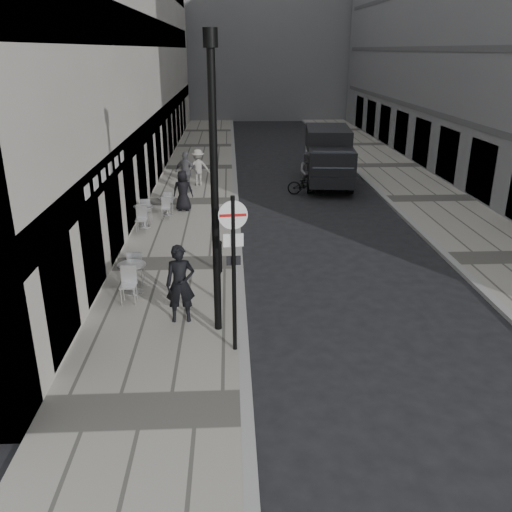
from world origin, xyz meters
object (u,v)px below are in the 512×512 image
Objects in this scene: sign_post at (234,255)px; lamppost at (214,176)px; walking_man at (180,284)px; panel_van at (328,154)px; cyclist at (308,178)px.

sign_post is 1.85m from lamppost.
lamppost reaches higher than walking_man.
lamppost is 16.79m from panel_van.
sign_post is at bearing -95.99° from cyclist.
panel_van is (5.42, 15.71, -2.38)m from lamppost.
lamppost reaches higher than panel_van.
sign_post is (1.33, -1.50, 1.32)m from walking_man.
walking_man is 2.40m from sign_post.
panel_van is (5.02, 16.72, -0.88)m from sign_post.
panel_van is 2.75m from cyclist.
sign_post is 0.53× the size of lamppost.
panel_van is at bearing 70.97° from lamppost.
lamppost is 1.13× the size of panel_van.
cyclist is at bearing -115.03° from panel_van.
cyclist is at bearing 64.24° from walking_man.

